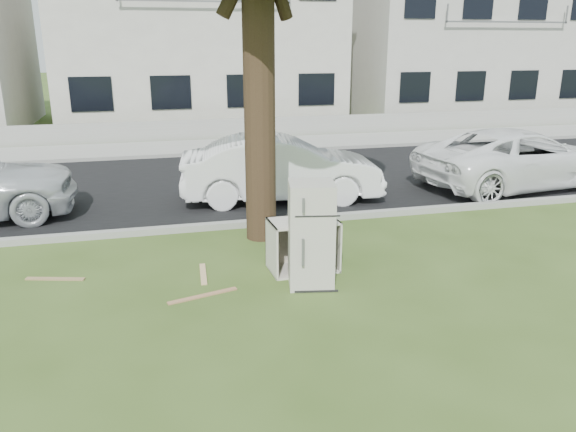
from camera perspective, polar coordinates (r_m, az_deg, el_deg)
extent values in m
plane|color=#384F1C|center=(8.66, 2.26, -5.81)|extent=(120.00, 120.00, 0.00)
cube|color=black|center=(14.24, -4.46, 3.53)|extent=(120.00, 7.00, 0.01)
cube|color=gray|center=(10.88, -1.32, -0.86)|extent=(120.00, 0.18, 0.12)
cube|color=gray|center=(17.67, -6.41, 6.19)|extent=(120.00, 0.18, 0.12)
cube|color=gray|center=(19.08, -7.01, 7.03)|extent=(120.00, 2.80, 0.01)
cube|color=gray|center=(20.59, -7.61, 8.74)|extent=(120.00, 0.15, 0.70)
cylinder|color=black|center=(9.65, -2.94, 12.56)|extent=(0.54, 0.54, 5.20)
cube|color=beige|center=(25.24, -9.28, 17.66)|extent=(11.00, 8.00, 7.20)
cube|color=beige|center=(28.89, 16.30, 16.57)|extent=(10.00, 8.00, 6.60)
cube|color=#BBB7A9|center=(8.01, 2.36, -1.91)|extent=(0.73, 0.69, 1.54)
cube|color=beige|center=(8.65, 1.54, -2.97)|extent=(1.06, 0.69, 0.80)
cube|color=#A77651|center=(8.00, -8.64, -8.01)|extent=(1.00, 0.35, 0.02)
cube|color=#98794F|center=(9.12, -22.57, -5.91)|extent=(0.87, 0.32, 0.02)
cube|color=tan|center=(8.70, -8.61, -5.83)|extent=(0.14, 0.79, 0.02)
imported|color=white|center=(12.37, -0.70, 4.85)|extent=(4.51, 1.99, 1.44)
imported|color=white|center=(14.66, 22.39, 5.46)|extent=(5.31, 2.97, 1.40)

